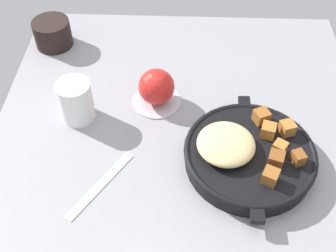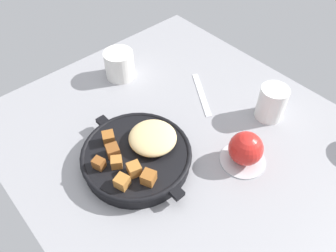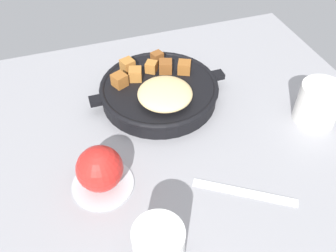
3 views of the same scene
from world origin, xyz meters
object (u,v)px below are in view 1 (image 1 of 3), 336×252
cast_iron_skillet (248,154)px  coffee_mug_dark (53,33)px  red_apple (156,87)px  white_creamer_pitcher (76,101)px  butter_knife (101,185)px

cast_iron_skillet → coffee_mug_dark: (35.73, 45.43, 0.71)cm
red_apple → white_creamer_pitcher: (-5.07, 16.44, 0.07)cm
cast_iron_skillet → coffee_mug_dark: cast_iron_skillet is taller
red_apple → white_creamer_pitcher: white_creamer_pitcher is taller
butter_knife → white_creamer_pitcher: bearing=55.1°
red_apple → butter_knife: bearing=157.6°
coffee_mug_dark → red_apple: bearing=-126.0°
white_creamer_pitcher → red_apple: bearing=-72.9°
cast_iron_skillet → butter_knife: cast_iron_skillet is taller
butter_knife → red_apple: bearing=10.3°
coffee_mug_dark → white_creamer_pitcher: size_ratio=1.00×
coffee_mug_dark → white_creamer_pitcher: bearing=-156.8°
cast_iron_skillet → white_creamer_pitcher: (10.98, 34.80, 1.93)cm
red_apple → white_creamer_pitcher: 17.20cm
red_apple → coffee_mug_dark: size_ratio=0.85×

